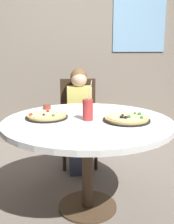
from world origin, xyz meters
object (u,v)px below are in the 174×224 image
at_px(pizza_cheese, 127,119).
at_px(sauce_bowl, 47,107).
at_px(pizza_veggie, 47,116).
at_px(soda_cup, 88,110).
at_px(plate_small, 82,106).
at_px(diner_child, 80,125).
at_px(chair_wooden, 79,117).
at_px(dining_table, 88,131).

bearing_deg(pizza_cheese, sauce_bowl, 142.13).
bearing_deg(pizza_veggie, soda_cup, -17.31).
bearing_deg(plate_small, diner_child, 90.33).
height_order(chair_wooden, pizza_veggie, chair_wooden).
distance_m(diner_child, pizza_cheese, 0.95).
height_order(dining_table, diner_child, diner_child).
height_order(dining_table, plate_small, plate_small).
height_order(chair_wooden, soda_cup, soda_cup).
bearing_deg(diner_child, plate_small, -89.67).
relative_size(chair_wooden, diner_child, 0.88).
relative_size(chair_wooden, plate_small, 5.28).
height_order(chair_wooden, plate_small, chair_wooden).
distance_m(pizza_veggie, pizza_cheese, 0.62).
xyz_separation_m(pizza_cheese, sauce_bowl, (-0.62, 0.48, 0.00)).
distance_m(pizza_cheese, plate_small, 0.63).
xyz_separation_m(chair_wooden, soda_cup, (-0.00, -0.99, 0.30)).
relative_size(diner_child, plate_small, 6.01).
height_order(diner_child, pizza_cheese, diner_child).
bearing_deg(diner_child, sauce_bowl, -130.64).
height_order(diner_child, soda_cup, diner_child).
bearing_deg(pizza_veggie, sauce_bowl, 91.78).
bearing_deg(pizza_veggie, dining_table, -15.98).
height_order(pizza_cheese, sauce_bowl, pizza_cheese).
relative_size(pizza_cheese, soda_cup, 1.17).
distance_m(dining_table, pizza_cheese, 0.31).
bearing_deg(sauce_bowl, dining_table, -52.13).
bearing_deg(chair_wooden, pizza_veggie, -109.66).
bearing_deg(sauce_bowl, chair_wooden, 59.67).
relative_size(pizza_veggie, soda_cup, 1.09).
bearing_deg(pizza_veggie, pizza_cheese, -13.97).
height_order(diner_child, plate_small, diner_child).
xyz_separation_m(dining_table, pizza_veggie, (-0.32, 0.09, 0.10)).
distance_m(diner_child, sauce_bowl, 0.57).
bearing_deg(pizza_veggie, chair_wooden, 70.34).
xyz_separation_m(pizza_cheese, plate_small, (-0.29, 0.56, -0.01)).
relative_size(soda_cup, sauce_bowl, 4.39).
xyz_separation_m(pizza_veggie, sauce_bowl, (-0.01, 0.33, 0.00)).
bearing_deg(dining_table, pizza_veggie, 164.02).
xyz_separation_m(diner_child, pizza_veggie, (-0.31, -0.71, 0.28)).
bearing_deg(pizza_cheese, diner_child, 108.82).
xyz_separation_m(dining_table, plate_small, (0.00, 0.50, 0.09)).
xyz_separation_m(pizza_cheese, soda_cup, (-0.29, 0.05, 0.06)).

